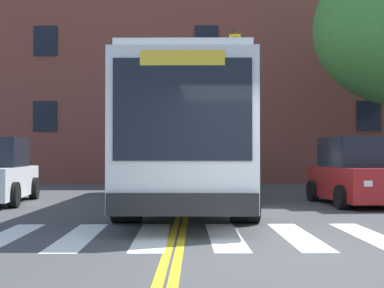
# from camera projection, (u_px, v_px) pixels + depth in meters

# --- Properties ---
(ground_plane) EXTENTS (120.00, 120.00, 0.00)m
(ground_plane) POSITION_uv_depth(u_px,v_px,m) (274.00, 262.00, 6.73)
(ground_plane) COLOR #424244
(crosswalk) EXTENTS (11.43, 3.38, 0.01)m
(crosswalk) POSITION_uv_depth(u_px,v_px,m) (261.00, 236.00, 8.84)
(crosswalk) COLOR white
(crosswalk) RESTS_ON ground
(lane_line_yellow_inner) EXTENTS (0.12, 36.00, 0.01)m
(lane_line_yellow_inner) POSITION_uv_depth(u_px,v_px,m) (188.00, 186.00, 22.85)
(lane_line_yellow_inner) COLOR gold
(lane_line_yellow_inner) RESTS_ON ground
(lane_line_yellow_outer) EXTENTS (0.12, 36.00, 0.01)m
(lane_line_yellow_outer) POSITION_uv_depth(u_px,v_px,m) (191.00, 186.00, 22.85)
(lane_line_yellow_outer) COLOR gold
(lane_line_yellow_outer) RESTS_ON ground
(city_bus) EXTENTS (2.91, 11.67, 3.26)m
(city_bus) POSITION_uv_depth(u_px,v_px,m) (189.00, 139.00, 14.25)
(city_bus) COLOR white
(city_bus) RESTS_ON ground
(car_red_far_lane) EXTENTS (2.25, 3.90, 1.82)m
(car_red_far_lane) POSITION_uv_depth(u_px,v_px,m) (358.00, 174.00, 14.40)
(car_red_far_lane) COLOR #AD1E1E
(car_red_far_lane) RESTS_ON ground
(car_teal_behind_bus) EXTENTS (2.16, 4.18, 1.71)m
(car_teal_behind_bus) POSITION_uv_depth(u_px,v_px,m) (209.00, 167.00, 24.91)
(car_teal_behind_bus) COLOR #236B70
(car_teal_behind_bus) RESTS_ON ground
(traffic_light_overhead) EXTENTS (0.57, 3.04, 5.43)m
(traffic_light_overhead) POSITION_uv_depth(u_px,v_px,m) (237.00, 85.00, 17.83)
(traffic_light_overhead) COLOR #28282D
(traffic_light_overhead) RESTS_ON ground
(building_facade) EXTENTS (28.18, 8.23, 12.58)m
(building_facade) POSITION_uv_depth(u_px,v_px,m) (275.00, 63.00, 28.84)
(building_facade) COLOR brown
(building_facade) RESTS_ON ground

